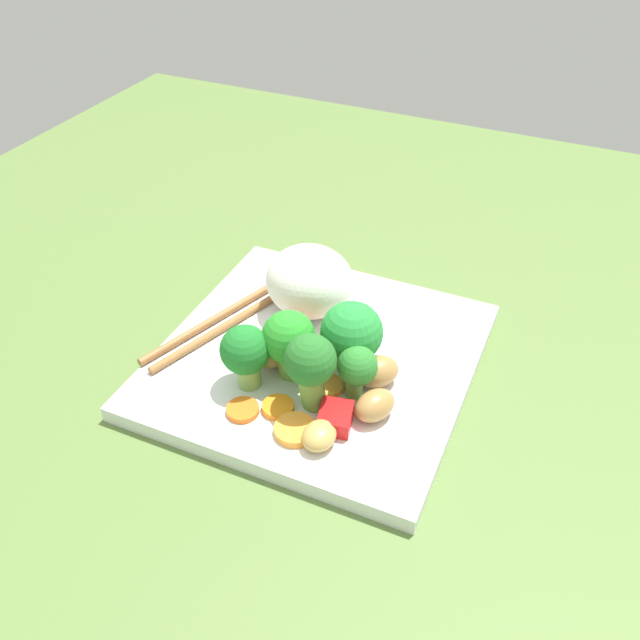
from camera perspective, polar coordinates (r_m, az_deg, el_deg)
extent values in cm
cube|color=#597639|center=(58.15, -0.23, -4.56)|extent=(110.00, 110.00, 2.00)
cube|color=white|center=(56.99, -0.23, -3.32)|extent=(25.26, 25.26, 1.41)
ellipsoid|color=white|center=(59.20, -0.89, 3.27)|extent=(8.01, 8.47, 6.27)
cylinder|color=#579142|center=(54.41, 2.75, -3.38)|extent=(2.26, 2.26, 2.04)
sphere|color=green|center=(52.77, 2.68, -1.03)|extent=(4.95, 4.95, 4.95)
cylinder|color=#73AF49|center=(51.22, -0.70, -5.80)|extent=(2.12, 2.59, 3.38)
sphere|color=#287029|center=(49.17, -0.83, -3.38)|extent=(3.92, 3.92, 3.92)
cylinder|color=#73A444|center=(53.77, -2.52, -3.61)|extent=(2.44, 2.15, 2.80)
sphere|color=green|center=(51.87, -2.66, -1.44)|extent=(4.21, 4.21, 4.21)
cylinder|color=#72A545|center=(52.36, 2.87, -5.49)|extent=(1.99, 2.00, 2.11)
sphere|color=#2D802E|center=(51.03, 3.15, -3.87)|extent=(3.11, 3.11, 3.11)
cylinder|color=#80B255|center=(53.38, -5.98, -4.58)|extent=(2.58, 2.58, 2.06)
sphere|color=#20792B|center=(51.92, -6.32, -2.50)|extent=(3.92, 3.92, 3.92)
cylinder|color=orange|center=(56.03, 0.48, -2.94)|extent=(2.46, 2.46, 0.44)
cylinder|color=orange|center=(51.60, -3.18, -7.46)|extent=(3.10, 3.10, 0.54)
cylinder|color=#FB9A32|center=(50.07, -2.09, -9.20)|extent=(4.24, 4.24, 0.62)
cylinder|color=#FC9B37|center=(53.30, 0.67, -5.57)|extent=(3.43, 3.43, 0.48)
cylinder|color=orange|center=(51.82, -6.51, -7.52)|extent=(3.40, 3.40, 0.47)
cube|color=red|center=(50.33, 1.31, -8.22)|extent=(3.30, 2.96, 1.38)
cube|color=red|center=(55.61, -1.77, -2.60)|extent=(4.07, 4.17, 1.51)
ellipsoid|color=tan|center=(48.97, -0.07, -9.68)|extent=(2.96, 2.46, 1.67)
ellipsoid|color=#B08248|center=(53.25, 4.77, -4.33)|extent=(4.41, 4.43, 2.44)
ellipsoid|color=#B48346|center=(50.74, 4.64, -7.16)|extent=(4.08, 3.64, 2.25)
ellipsoid|color=tan|center=(54.87, -4.28, -2.75)|extent=(2.77, 3.16, 2.44)
cylinder|color=#9D693A|center=(61.50, -6.80, 1.28)|extent=(20.47, 7.65, 0.69)
cylinder|color=#9D693A|center=(60.62, -5.91, 0.72)|extent=(20.47, 7.65, 0.69)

